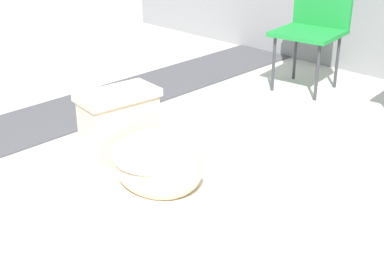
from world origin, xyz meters
name	(u,v)px	position (x,y,z in m)	size (l,w,h in m)	color
ground_plane	(113,234)	(0.00, 0.00, 0.00)	(14.00, 14.00, 0.00)	beige
gravel_strip	(50,119)	(-1.29, 0.50, 0.01)	(0.56, 8.00, 0.01)	#4C4C51
toilet	(146,164)	(-0.07, 0.25, 0.22)	(0.67, 0.45, 0.52)	beige
folding_chair_left	(315,18)	(-0.48, 2.24, 0.51)	(0.49, 0.49, 0.83)	#1E8C38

